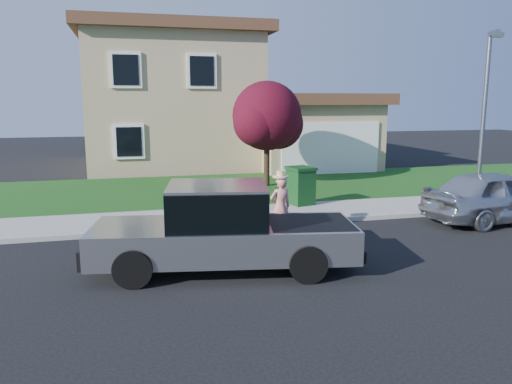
% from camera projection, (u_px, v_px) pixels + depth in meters
% --- Properties ---
extents(ground, '(80.00, 80.00, 0.00)m').
position_uv_depth(ground, '(246.00, 263.00, 10.38)').
color(ground, black).
rests_on(ground, ground).
extents(curb, '(40.00, 0.20, 0.12)m').
position_uv_depth(curb, '(257.00, 225.00, 13.38)').
color(curb, gray).
rests_on(curb, ground).
extents(sidewalk, '(40.00, 2.00, 0.15)m').
position_uv_depth(sidewalk, '(247.00, 215.00, 14.42)').
color(sidewalk, gray).
rests_on(sidewalk, ground).
extents(lawn, '(40.00, 7.00, 0.10)m').
position_uv_depth(lawn, '(219.00, 189.00, 18.71)').
color(lawn, '#124212').
rests_on(lawn, ground).
extents(house, '(14.00, 11.30, 6.85)m').
position_uv_depth(house, '(197.00, 104.00, 25.73)').
color(house, tan).
rests_on(house, ground).
extents(pickup_truck, '(5.50, 2.65, 1.74)m').
position_uv_depth(pickup_truck, '(223.00, 231.00, 9.85)').
color(pickup_truck, black).
rests_on(pickup_truck, ground).
extents(woman, '(0.59, 0.43, 1.65)m').
position_uv_depth(woman, '(280.00, 206.00, 12.30)').
color(woman, '#E78C7E').
rests_on(woman, ground).
extents(sedan, '(4.40, 2.03, 1.46)m').
position_uv_depth(sedan, '(498.00, 196.00, 13.81)').
color(sedan, '#B5B8BC').
rests_on(sedan, ground).
extents(ornamental_tree, '(2.90, 2.61, 3.98)m').
position_uv_depth(ornamental_tree, '(268.00, 119.00, 18.85)').
color(ornamental_tree, black).
rests_on(ornamental_tree, lawn).
extents(trash_bin, '(0.88, 0.96, 1.17)m').
position_uv_depth(trash_bin, '(300.00, 185.00, 15.49)').
color(trash_bin, '#0F3814').
rests_on(trash_bin, sidewalk).
extents(street_lamp, '(0.37, 0.68, 5.23)m').
position_uv_depth(street_lamp, '(485.00, 113.00, 14.31)').
color(street_lamp, slate).
rests_on(street_lamp, ground).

